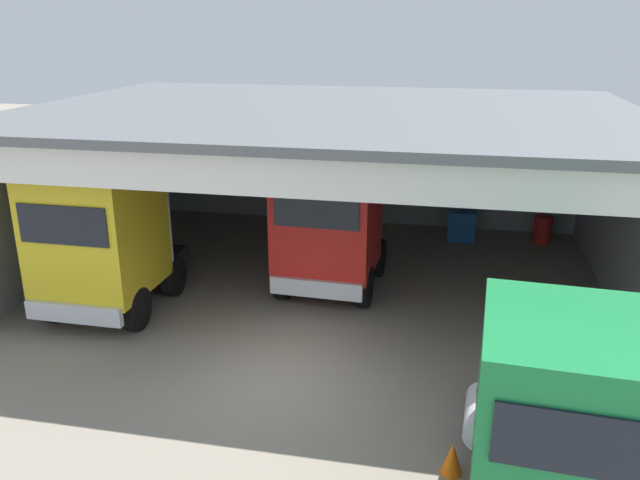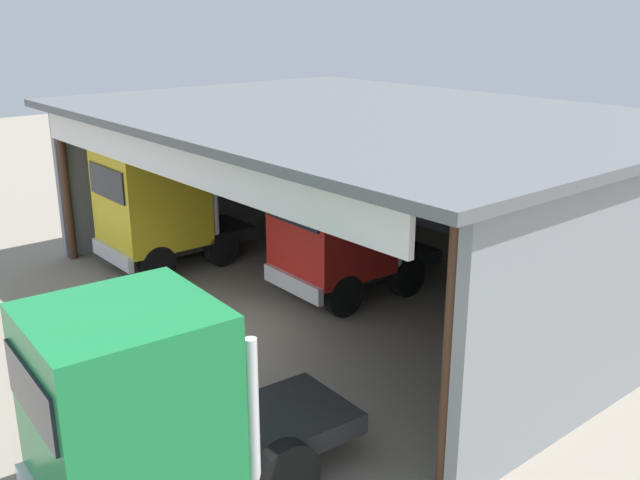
# 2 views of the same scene
# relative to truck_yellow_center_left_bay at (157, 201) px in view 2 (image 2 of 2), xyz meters

# --- Properties ---
(ground_plane) EXTENTS (80.00, 80.00, 0.00)m
(ground_plane) POSITION_rel_truck_yellow_center_left_bay_xyz_m (4.99, -1.89, -1.97)
(ground_plane) COLOR gray
(ground_plane) RESTS_ON ground
(workshop_shed) EXTENTS (15.78, 11.66, 4.83)m
(workshop_shed) POSITION_rel_truck_yellow_center_left_bay_xyz_m (4.99, 4.49, 1.48)
(workshop_shed) COLOR gray
(workshop_shed) RESTS_ON ground
(truck_yellow_center_left_bay) EXTENTS (2.66, 4.44, 3.71)m
(truck_yellow_center_left_bay) POSITION_rel_truck_yellow_center_left_bay_xyz_m (0.00, 0.00, 0.00)
(truck_yellow_center_left_bay) COLOR yellow
(truck_yellow_center_left_bay) RESTS_ON ground
(truck_red_center_right_bay) EXTENTS (2.67, 4.63, 3.57)m
(truck_red_center_right_bay) POSITION_rel_truck_yellow_center_left_bay_xyz_m (5.13, 2.44, -0.08)
(truck_red_center_right_bay) COLOR red
(truck_red_center_right_bay) RESTS_ON ground
(truck_green_left_bay) EXTENTS (2.62, 5.15, 3.42)m
(truck_green_left_bay) POSITION_rel_truck_yellow_center_left_bay_xyz_m (9.86, -5.39, -0.17)
(truck_green_left_bay) COLOR #197F3D
(truck_green_left_bay) RESTS_ON ground
(tool_cart) EXTENTS (0.90, 0.60, 1.00)m
(tool_cart) POSITION_rel_truck_yellow_center_left_bay_xyz_m (8.64, 7.55, -1.47)
(tool_cart) COLOR #1E59A5
(tool_cart) RESTS_ON ground
(traffic_cone) EXTENTS (0.36, 0.36, 0.56)m
(traffic_cone) POSITION_rel_truck_yellow_center_left_bay_xyz_m (8.47, -4.40, -1.69)
(traffic_cone) COLOR orange
(traffic_cone) RESTS_ON ground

